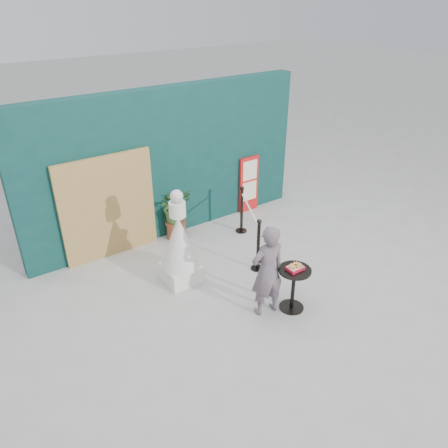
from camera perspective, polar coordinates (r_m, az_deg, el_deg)
ground at (r=7.29m, az=5.48°, el=-10.67°), size 60.00×60.00×0.00m
back_wall at (r=8.84m, az=-7.29°, el=7.84°), size 6.00×0.30×3.00m
bamboo_fence at (r=8.36m, az=-14.86°, el=2.07°), size 1.80×0.08×2.00m
woman at (r=6.74m, az=5.67°, el=-6.15°), size 0.61×0.44×1.55m
menu_board at (r=9.96m, az=3.25°, el=5.19°), size 0.50×0.07×1.30m
statue at (r=7.48m, az=-5.85°, el=-2.84°), size 0.68×0.68×1.75m
cafe_table at (r=7.02m, az=9.08°, el=-7.58°), size 0.52×0.52×0.75m
food_basket at (r=6.86m, az=9.26°, el=-5.61°), size 0.26×0.19×0.11m
planter at (r=8.86m, az=-6.40°, el=1.82°), size 0.64×0.56×1.10m
stanchion_barrier at (r=8.49m, az=3.33°, el=-0.38°), size 0.84×1.54×1.03m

